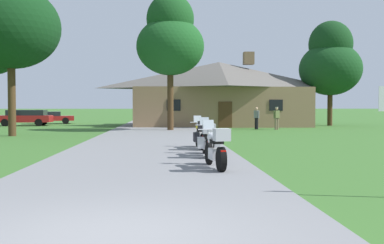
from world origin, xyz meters
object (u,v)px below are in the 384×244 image
object	(u,v)px
motorcycle_black_second_in_row	(207,140)
bystander_olive_shirt_near_lodge	(277,117)
bystander_gray_shirt_beside_signpost	(256,117)
motorcycle_yellow_farthest_in_row	(201,135)
parked_red_sedan_far_left	(51,117)
tree_left_near	(11,15)
tree_right_of_lodge	(330,62)
tree_by_lodge_front	(170,39)
parked_red_suv_far_left	(25,117)
motorcycle_white_nearest_to_camera	(216,148)

from	to	relation	value
motorcycle_black_second_in_row	bystander_olive_shirt_near_lodge	distance (m)	19.10
motorcycle_black_second_in_row	bystander_gray_shirt_beside_signpost	world-z (taller)	bystander_gray_shirt_beside_signpost
motorcycle_yellow_farthest_in_row	parked_red_sedan_far_left	world-z (taller)	motorcycle_yellow_farthest_in_row
bystander_olive_shirt_near_lodge	parked_red_sedan_far_left	bearing A→B (deg)	-56.61
tree_left_near	tree_right_of_lodge	size ratio (longest dim) A/B	1.16
bystander_olive_shirt_near_lodge	tree_by_lodge_front	world-z (taller)	tree_by_lodge_front
bystander_olive_shirt_near_lodge	tree_left_near	bearing A→B (deg)	-5.53
bystander_olive_shirt_near_lodge	parked_red_sedan_far_left	world-z (taller)	bystander_olive_shirt_near_lodge
bystander_gray_shirt_beside_signpost	parked_red_sedan_far_left	distance (m)	21.26
motorcycle_black_second_in_row	bystander_gray_shirt_beside_signpost	xyz separation A→B (m)	(5.42, 18.50, 0.32)
motorcycle_yellow_farthest_in_row	tree_by_lodge_front	distance (m)	15.34
bystander_gray_shirt_beside_signpost	tree_right_of_lodge	size ratio (longest dim) A/B	0.18
bystander_olive_shirt_near_lodge	tree_right_of_lodge	distance (m)	10.29
bystander_olive_shirt_near_lodge	parked_red_suv_far_left	size ratio (longest dim) A/B	0.36
motorcycle_black_second_in_row	bystander_olive_shirt_near_lodge	bearing A→B (deg)	68.26
motorcycle_black_second_in_row	parked_red_suv_far_left	bearing A→B (deg)	117.48
motorcycle_yellow_farthest_in_row	bystander_olive_shirt_near_lodge	distance (m)	16.61
tree_right_of_lodge	parked_red_sedan_far_left	xyz separation A→B (m)	(-25.82, 5.43, -5.04)
bystander_olive_shirt_near_lodge	tree_right_of_lodge	bearing A→B (deg)	-159.71
bystander_olive_shirt_near_lodge	tree_left_near	xyz separation A→B (m)	(-17.16, -6.07, 6.05)
bystander_gray_shirt_beside_signpost	tree_by_lodge_front	size ratio (longest dim) A/B	0.17
tree_by_lodge_front	parked_red_sedan_far_left	xyz separation A→B (m)	(-11.52, 12.95, -5.85)
tree_by_lodge_front	motorcycle_white_nearest_to_camera	bearing A→B (deg)	-86.98
motorcycle_yellow_farthest_in_row	bystander_gray_shirt_beside_signpost	xyz separation A→B (m)	(5.41, 15.81, 0.32)
motorcycle_white_nearest_to_camera	tree_left_near	world-z (taller)	tree_left_near
tree_by_lodge_front	motorcycle_yellow_farthest_in_row	bearing A→B (deg)	-85.62
motorcycle_white_nearest_to_camera	tree_left_near	bearing A→B (deg)	117.70
bystander_gray_shirt_beside_signpost	tree_right_of_lodge	world-z (taller)	tree_right_of_lodge
motorcycle_black_second_in_row	bystander_gray_shirt_beside_signpost	distance (m)	19.28
tree_left_near	parked_red_suv_far_left	distance (m)	15.56
motorcycle_yellow_farthest_in_row	tree_by_lodge_front	world-z (taller)	tree_by_lodge_front
motorcycle_white_nearest_to_camera	bystander_olive_shirt_near_lodge	xyz separation A→B (m)	(6.83, 20.78, 0.33)
motorcycle_white_nearest_to_camera	parked_red_sedan_far_left	distance (m)	35.04
bystander_gray_shirt_beside_signpost	bystander_olive_shirt_near_lodge	bearing A→B (deg)	32.34
parked_red_sedan_far_left	motorcycle_yellow_farthest_in_row	bearing A→B (deg)	-167.87
bystander_gray_shirt_beside_signpost	tree_by_lodge_front	world-z (taller)	tree_by_lodge_front
motorcycle_yellow_farthest_in_row	tree_by_lodge_front	xyz separation A→B (m)	(-1.08, 14.13, 5.88)
motorcycle_yellow_farthest_in_row	bystander_gray_shirt_beside_signpost	size ratio (longest dim) A/B	1.25
tree_left_near	tree_by_lodge_front	distance (m)	10.58
motorcycle_white_nearest_to_camera	tree_right_of_lodge	bearing A→B (deg)	56.71
motorcycle_white_nearest_to_camera	parked_red_sedan_far_left	size ratio (longest dim) A/B	0.46
bystander_gray_shirt_beside_signpost	parked_red_sedan_far_left	world-z (taller)	bystander_gray_shirt_beside_signpost
motorcycle_black_second_in_row	parked_red_sedan_far_left	xyz separation A→B (m)	(-12.60, 29.77, 0.03)
tree_by_lodge_front	parked_red_suv_far_left	xyz separation A→B (m)	(-12.76, 8.79, -5.71)
bystander_gray_shirt_beside_signpost	parked_red_suv_far_left	size ratio (longest dim) A/B	0.36
motorcycle_black_second_in_row	motorcycle_yellow_farthest_in_row	size ratio (longest dim) A/B	1.00
motorcycle_white_nearest_to_camera	tree_left_near	size ratio (longest dim) A/B	0.19
motorcycle_white_nearest_to_camera	parked_red_sedan_far_left	world-z (taller)	motorcycle_white_nearest_to_camera
motorcycle_black_second_in_row	bystander_gray_shirt_beside_signpost	size ratio (longest dim) A/B	1.25
motorcycle_white_nearest_to_camera	bystander_olive_shirt_near_lodge	size ratio (longest dim) A/B	1.23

